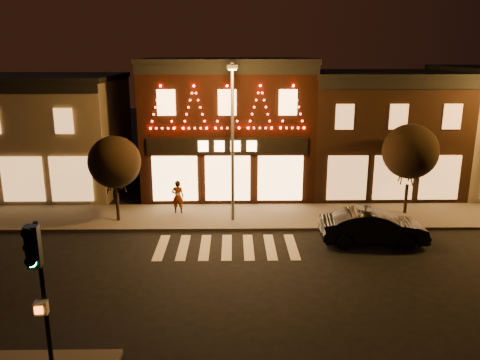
{
  "coord_description": "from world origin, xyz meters",
  "views": [
    {
      "loc": [
        0.29,
        -16.53,
        8.7
      ],
      "look_at": [
        0.61,
        4.0,
        3.2
      ],
      "focal_mm": 35.99,
      "sensor_mm": 36.0,
      "label": 1
    }
  ],
  "objects_px": {
    "dark_sedan": "(373,227)",
    "pedestrian": "(178,197)",
    "traffic_signal_near": "(38,276)",
    "streetlamp_mid": "(233,132)"
  },
  "relations": [
    {
      "from": "traffic_signal_near",
      "to": "dark_sedan",
      "type": "bearing_deg",
      "value": 36.0
    },
    {
      "from": "traffic_signal_near",
      "to": "pedestrian",
      "type": "relative_size",
      "value": 2.52
    },
    {
      "from": "streetlamp_mid",
      "to": "pedestrian",
      "type": "bearing_deg",
      "value": 154.58
    },
    {
      "from": "streetlamp_mid",
      "to": "dark_sedan",
      "type": "height_order",
      "value": "streetlamp_mid"
    },
    {
      "from": "streetlamp_mid",
      "to": "dark_sedan",
      "type": "bearing_deg",
      "value": -22.39
    },
    {
      "from": "dark_sedan",
      "to": "pedestrian",
      "type": "xyz_separation_m",
      "value": [
        -9.51,
        4.16,
        0.26
      ]
    },
    {
      "from": "dark_sedan",
      "to": "pedestrian",
      "type": "distance_m",
      "value": 10.39
    },
    {
      "from": "traffic_signal_near",
      "to": "streetlamp_mid",
      "type": "distance_m",
      "value": 13.73
    },
    {
      "from": "traffic_signal_near",
      "to": "streetlamp_mid",
      "type": "bearing_deg",
      "value": 63.84
    },
    {
      "from": "pedestrian",
      "to": "traffic_signal_near",
      "type": "bearing_deg",
      "value": 83.04
    }
  ]
}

